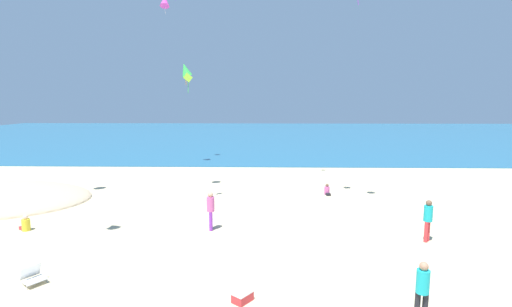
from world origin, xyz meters
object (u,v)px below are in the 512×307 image
at_px(beach_chair_near_camera, 33,276).
at_px(cooler_box, 242,297).
at_px(person_0, 422,288).
at_px(person_4, 327,191).
at_px(kite_magenta, 165,1).
at_px(kite_lime, 188,78).
at_px(person_2, 428,218).
at_px(person_3, 26,225).
at_px(person_1, 211,208).
at_px(kite_green, 186,70).

xyz_separation_m(beach_chair_near_camera, cooler_box, (6.63, -0.89, -0.11)).
bearing_deg(person_0, cooler_box, -84.49).
xyz_separation_m(cooler_box, person_4, (4.43, 12.11, 0.10)).
distance_m(beach_chair_near_camera, kite_magenta, 24.05).
distance_m(person_4, kite_lime, 10.51).
height_order(person_0, person_2, person_2).
bearing_deg(kite_magenta, cooler_box, -70.45).
distance_m(beach_chair_near_camera, person_3, 5.72).
relative_size(cooler_box, person_3, 0.97).
relative_size(person_1, kite_green, 1.26).
height_order(person_1, person_2, person_2).
relative_size(person_1, kite_magenta, 1.10).
distance_m(person_4, kite_magenta, 19.87).
height_order(cooler_box, person_2, person_2).
distance_m(person_0, person_1, 9.27).
distance_m(person_0, person_3, 15.96).
height_order(person_0, person_4, person_0).
bearing_deg(kite_lime, person_1, -67.71).
xyz_separation_m(person_0, kite_green, (-8.90, 13.99, 6.59)).
xyz_separation_m(cooler_box, kite_magenta, (-7.42, 20.91, 13.41)).
relative_size(cooler_box, person_2, 0.40).
relative_size(beach_chair_near_camera, person_3, 1.17).
distance_m(person_2, person_3, 17.18).
xyz_separation_m(person_1, person_2, (8.97, -1.12, 0.00)).
relative_size(person_0, person_3, 2.29).
xyz_separation_m(person_3, kite_lime, (6.45, 4.45, 6.58)).
relative_size(cooler_box, kite_magenta, 0.44).
height_order(person_0, kite_magenta, kite_magenta).
xyz_separation_m(beach_chair_near_camera, kite_lime, (3.16, 9.12, 6.59)).
bearing_deg(person_4, beach_chair_near_camera, -54.02).
bearing_deg(cooler_box, kite_green, 107.96).
bearing_deg(person_0, person_3, -97.55).
height_order(person_0, kite_lime, kite_lime).
height_order(person_3, person_4, person_3).
bearing_deg(person_2, beach_chair_near_camera, -120.54).
bearing_deg(kite_lime, person_3, -145.43).
xyz_separation_m(person_3, person_4, (14.35, 6.55, -0.02)).
distance_m(person_1, kite_green, 10.11).
distance_m(person_3, person_4, 15.78).
relative_size(person_3, kite_green, 0.53).
bearing_deg(person_3, person_4, -124.41).
distance_m(person_0, kite_magenta, 27.93).
distance_m(beach_chair_near_camera, person_4, 15.76).
bearing_deg(person_3, kite_green, -95.95).
bearing_deg(beach_chair_near_camera, person_2, 49.64).
relative_size(person_3, kite_magenta, 0.46).
bearing_deg(person_2, person_3, -138.81).
bearing_deg(person_2, person_4, 154.72).
distance_m(cooler_box, person_4, 12.90).
height_order(person_4, kite_magenta, kite_magenta).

